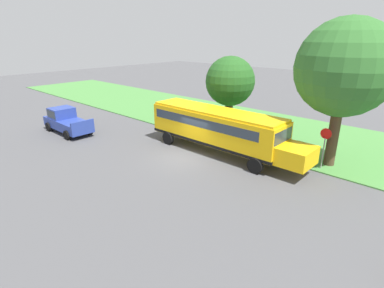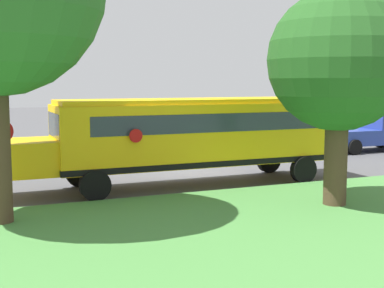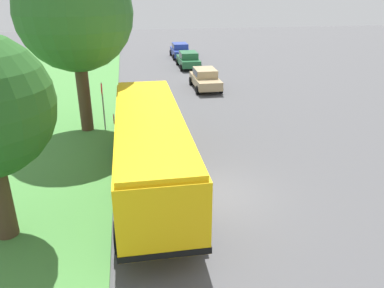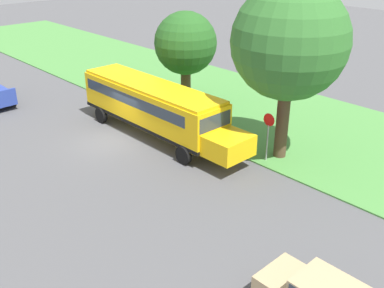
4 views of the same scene
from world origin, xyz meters
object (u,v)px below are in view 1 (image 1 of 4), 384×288
object	(u,v)px
pickup_truck	(66,120)
oak_tree_roadside_mid	(345,67)
school_bus	(218,127)
oak_tree_beside_bus	(231,82)
stop_sign	(324,144)

from	to	relation	value
pickup_truck	oak_tree_roadside_mid	distance (m)	22.06
school_bus	oak_tree_beside_bus	bearing A→B (deg)	-152.53
school_bus	pickup_truck	distance (m)	13.91
school_bus	pickup_truck	world-z (taller)	school_bus
stop_sign	oak_tree_beside_bus	bearing A→B (deg)	-106.26
school_bus	pickup_truck	xyz separation A→B (m)	(5.16, -12.89, -0.85)
school_bus	stop_sign	world-z (taller)	school_bus
oak_tree_beside_bus	oak_tree_roadside_mid	world-z (taller)	oak_tree_roadside_mid
school_bus	stop_sign	size ratio (longest dim) A/B	4.53
stop_sign	school_bus	bearing A→B (deg)	-72.34
school_bus	oak_tree_beside_bus	xyz separation A→B (m)	(-4.83, -2.51, 2.43)
school_bus	pickup_truck	bearing A→B (deg)	-68.18
oak_tree_beside_bus	stop_sign	distance (m)	9.96
pickup_truck	stop_sign	xyz separation A→B (m)	(-7.30, 19.60, 0.66)
pickup_truck	oak_tree_roadside_mid	world-z (taller)	oak_tree_roadside_mid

